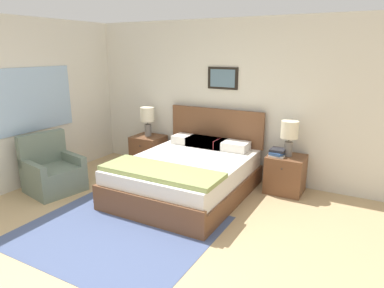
{
  "coord_description": "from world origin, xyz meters",
  "views": [
    {
      "loc": [
        2.23,
        -2.32,
        2.11
      ],
      "look_at": [
        0.06,
        1.62,
        0.87
      ],
      "focal_mm": 32.0,
      "sensor_mm": 36.0,
      "label": 1
    }
  ],
  "objects_px": {
    "bed": "(187,174)",
    "table_lamp_by_door": "(289,133)",
    "armchair": "(52,173)",
    "table_lamp_near_window": "(148,117)",
    "nightstand_near_window": "(149,151)",
    "nightstand_by_door": "(285,174)"
  },
  "relations": [
    {
      "from": "bed",
      "to": "table_lamp_by_door",
      "type": "relative_size",
      "value": 3.97
    },
    {
      "from": "armchair",
      "to": "table_lamp_near_window",
      "type": "bearing_deg",
      "value": 172.17
    },
    {
      "from": "armchair",
      "to": "nightstand_near_window",
      "type": "height_order",
      "value": "armchair"
    },
    {
      "from": "armchair",
      "to": "table_lamp_by_door",
      "type": "bearing_deg",
      "value": 129.81
    },
    {
      "from": "nightstand_near_window",
      "to": "table_lamp_near_window",
      "type": "bearing_deg",
      "value": 118.16
    },
    {
      "from": "armchair",
      "to": "nightstand_by_door",
      "type": "distance_m",
      "value": 3.57
    },
    {
      "from": "armchair",
      "to": "nightstand_by_door",
      "type": "relative_size",
      "value": 1.54
    },
    {
      "from": "nightstand_near_window",
      "to": "table_lamp_by_door",
      "type": "bearing_deg",
      "value": 0.25
    },
    {
      "from": "armchair",
      "to": "table_lamp_near_window",
      "type": "relative_size",
      "value": 1.65
    },
    {
      "from": "nightstand_by_door",
      "to": "table_lamp_near_window",
      "type": "bearing_deg",
      "value": 179.75
    },
    {
      "from": "nightstand_near_window",
      "to": "table_lamp_near_window",
      "type": "xyz_separation_m",
      "value": [
        -0.01,
        0.01,
        0.64
      ]
    },
    {
      "from": "nightstand_near_window",
      "to": "nightstand_by_door",
      "type": "distance_m",
      "value": 2.55
    },
    {
      "from": "bed",
      "to": "nightstand_near_window",
      "type": "distance_m",
      "value": 1.49
    },
    {
      "from": "nightstand_near_window",
      "to": "table_lamp_by_door",
      "type": "distance_m",
      "value": 2.64
    },
    {
      "from": "armchair",
      "to": "nightstand_by_door",
      "type": "bearing_deg",
      "value": 129.74
    },
    {
      "from": "nightstand_near_window",
      "to": "table_lamp_by_door",
      "type": "xyz_separation_m",
      "value": [
        2.56,
        0.01,
        0.64
      ]
    },
    {
      "from": "bed",
      "to": "table_lamp_by_door",
      "type": "distance_m",
      "value": 1.63
    },
    {
      "from": "armchair",
      "to": "nightstand_near_window",
      "type": "distance_m",
      "value": 1.78
    },
    {
      "from": "bed",
      "to": "table_lamp_near_window",
      "type": "relative_size",
      "value": 3.97
    },
    {
      "from": "armchair",
      "to": "table_lamp_by_door",
      "type": "height_order",
      "value": "table_lamp_by_door"
    },
    {
      "from": "armchair",
      "to": "table_lamp_near_window",
      "type": "xyz_separation_m",
      "value": [
        0.6,
        1.68,
        0.64
      ]
    },
    {
      "from": "bed",
      "to": "table_lamp_by_door",
      "type": "bearing_deg",
      "value": 31.57
    }
  ]
}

